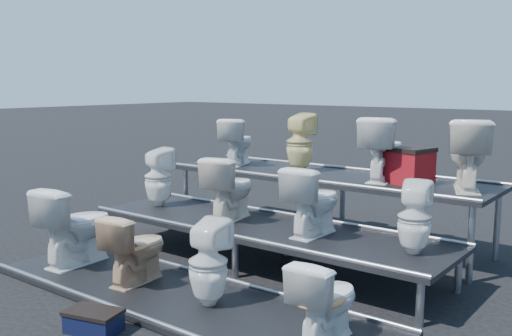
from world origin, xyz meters
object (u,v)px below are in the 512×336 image
Objects in this scene: toilet_6 at (313,200)px; toilet_7 at (414,218)px; toilet_10 at (383,149)px; step_stool at (94,323)px; red_crate at (406,167)px; toilet_8 at (237,141)px; toilet_11 at (468,154)px; toilet_9 at (300,142)px; toilet_0 at (76,225)px; toilet_4 at (158,177)px; toilet_1 at (136,248)px; toilet_3 at (326,300)px; toilet_5 at (230,188)px; toilet_2 at (208,263)px.

toilet_6 is 1.07× the size of toilet_7.
toilet_7 is 1.66m from toilet_10.
red_crate is at bearing 56.66° from step_stool.
toilet_8 is at bearing -165.70° from red_crate.
toilet_11 reaches higher than red_crate.
toilet_7 is 1.31× the size of red_crate.
toilet_11 is at bearing -177.82° from toilet_9.
toilet_0 is at bearing 9.28° from toilet_7.
toilet_9 is at bearing -44.35° from toilet_7.
toilet_8 is 0.86× the size of toilet_9.
toilet_4 reaches higher than toilet_6.
toilet_1 is at bearing 87.72° from toilet_9.
toilet_1 is 2.14m from toilet_3.
toilet_5 is 2.34m from step_stool.
toilet_8 is 2.50m from red_crate.
toilet_8 is at bearing -77.47° from toilet_1.
toilet_4 is at bearing -0.56° from toilet_11.
toilet_7 is at bearing 66.64° from toilet_11.
toilet_4 reaches higher than toilet_2.
red_crate is (-0.65, 1.33, 0.25)m from toilet_7.
toilet_6 is 1.41m from red_crate.
toilet_9 is at bearing -99.91° from toilet_1.
red_crate is at bearing -139.32° from toilet_0.
toilet_5 is 1.11m from toilet_6.
red_crate is (1.54, 1.33, 0.22)m from toilet_5.
toilet_10 is (2.43, 1.30, 0.41)m from toilet_4.
toilet_2 is at bearing 113.12° from toilet_5.
toilet_2 is (0.96, 0.00, 0.04)m from toilet_1.
toilet_8 is 3.90m from step_stool.
toilet_1 is 1.05× the size of toilet_3.
red_crate is at bearing -80.23° from toilet_3.
toilet_2 is 3.05m from toilet_11.
toilet_4 is 0.97× the size of toilet_9.
toilet_0 is 1.16× the size of toilet_4.
toilet_5 is at bearing -66.47° from toilet_2.
toilet_6 is at bearing -110.94° from toilet_2.
toilet_3 is at bearing 170.51° from toilet_2.
toilet_10 is (0.14, 1.30, 0.42)m from toilet_6.
toilet_4 is (-0.11, 1.30, 0.34)m from toilet_0.
toilet_9 is 1.16m from toilet_10.
toilet_7 is at bearing 35.40° from step_stool.
step_stool is (1.57, -2.19, -0.75)m from toilet_4.
toilet_9 is (1.27, 1.30, 0.41)m from toilet_4.
toilet_9 is 2.14m from toilet_11.
toilet_0 is 3.75m from red_crate.
toilet_11 is at bearing -152.54° from toilet_4.
toilet_0 is at bearing 31.06° from toilet_6.
toilet_2 is at bearing 78.83° from toilet_6.
toilet_4 is 3.03m from red_crate.
toilet_0 is 1.30× the size of toilet_3.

